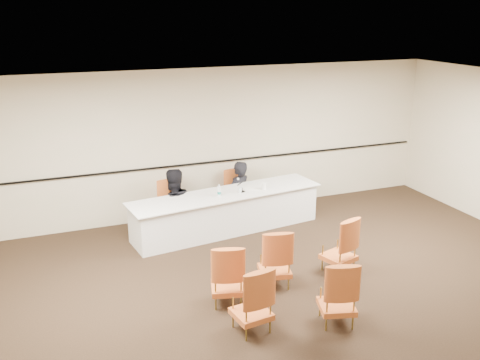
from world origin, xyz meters
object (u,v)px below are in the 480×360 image
object	(u,v)px
panelist_main	(239,199)
drinking_glass	(240,190)
coffee_cup	(264,186)
aud_chair_back_left	(251,298)
panel_table	(227,212)
panelist_second	(173,211)
aud_chair_front_right	(339,244)
water_bottle	(219,190)
aud_chair_front_mid	(275,257)
panelist_main_chair	(239,194)
panelist_second_chair	(173,206)
microphone	(242,186)
aud_chair_back_mid	(337,292)
aud_chair_front_left	(227,273)

from	to	relation	value
panelist_main	drinking_glass	bearing A→B (deg)	44.75
coffee_cup	aud_chair_back_left	xyz separation A→B (m)	(-1.59, -3.23, -0.35)
panel_table	panelist_second	size ratio (longest dim) A/B	2.21
aud_chair_front_right	aud_chair_back_left	distance (m)	2.22
water_bottle	coffee_cup	distance (m)	0.92
panelist_second	drinking_glass	size ratio (longest dim) A/B	17.06
aud_chair_front_mid	panelist_main_chair	bearing A→B (deg)	91.99
panelist_main_chair	coffee_cup	size ratio (longest dim) A/B	6.62
aud_chair_front_right	panelist_second	bearing A→B (deg)	109.31
panelist_main	drinking_glass	xyz separation A→B (m)	(-0.23, -0.68, 0.44)
panelist_second_chair	panelist_main_chair	bearing A→B (deg)	0.00
panelist_second_chair	drinking_glass	bearing A→B (deg)	-29.94
water_bottle	panel_table	bearing A→B (deg)	27.87
panelist_second_chair	aud_chair_front_mid	bearing A→B (deg)	-79.67
panelist_second	coffee_cup	size ratio (longest dim) A/B	11.89
panelist_main_chair	aud_chair_back_left	size ratio (longest dim) A/B	1.00
aud_chair_front_right	drinking_glass	bearing A→B (deg)	93.24
microphone	aud_chair_back_mid	xyz separation A→B (m)	(-0.01, -3.50, -0.41)
microphone	drinking_glass	size ratio (longest dim) A/B	2.57
aud_chair_front_left	water_bottle	bearing A→B (deg)	89.38
aud_chair_front_left	aud_chair_front_mid	size ratio (longest dim) A/B	1.00
panelist_main	aud_chair_back_left	xyz separation A→B (m)	(-1.34, -3.92, 0.11)
panelist_second	panelist_second_chair	xyz separation A→B (m)	(0.00, 0.00, 0.12)
panel_table	panelist_main	xyz separation A→B (m)	(0.49, 0.63, -0.01)
microphone	coffee_cup	bearing A→B (deg)	-16.13
panel_table	aud_chair_back_left	bearing A→B (deg)	-112.07
panelist_main_chair	aud_chair_back_mid	distance (m)	4.18
drinking_glass	aud_chair_front_left	bearing A→B (deg)	-115.21
drinking_glass	aud_chair_front_right	world-z (taller)	aud_chair_front_right
panelist_second_chair	panelist_second	bearing A→B (deg)	0.00
panelist_second	aud_chair_front_mid	size ratio (longest dim) A/B	1.80
panelist_main	panelist_second	distance (m)	1.44
microphone	coffee_cup	xyz separation A→B (m)	(0.44, -0.02, -0.06)
water_bottle	aud_chair_front_right	xyz separation A→B (m)	(1.29, -2.15, -0.39)
microphone	aud_chair_front_left	world-z (taller)	microphone
panelist_main	water_bottle	world-z (taller)	panelist_main
coffee_cup	panelist_second	bearing A→B (deg)	163.41
coffee_cup	aud_chair_front_right	bearing A→B (deg)	-80.46
drinking_glass	aud_chair_front_mid	xyz separation A→B (m)	(-0.31, -2.24, -0.33)
water_bottle	aud_chair_back_left	bearing A→B (deg)	-101.83
panelist_second_chair	aud_chair_front_right	xyz separation A→B (m)	(2.05, -2.68, 0.00)
panel_table	aud_chair_back_left	distance (m)	3.40
drinking_glass	aud_chair_front_mid	bearing A→B (deg)	-97.84
panelist_main_chair	panelist_second	world-z (taller)	panelist_second
aud_chair_front_right	microphone	bearing A→B (deg)	92.14
aud_chair_front_left	aud_chair_front_right	size ratio (longest dim) A/B	1.00
aud_chair_front_left	aud_chair_back_left	world-z (taller)	same
water_bottle	aud_chair_back_mid	bearing A→B (deg)	-82.18
aud_chair_front_mid	aud_chair_back_mid	distance (m)	1.29
panelist_main_chair	water_bottle	world-z (taller)	water_bottle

